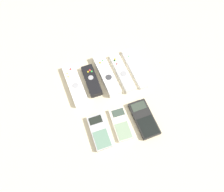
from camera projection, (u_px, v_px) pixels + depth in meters
ground_plane at (114, 103)px, 0.91m from camera, size 3.00×3.00×0.00m
remote_0 at (75, 85)px, 0.94m from camera, size 0.07×0.21×0.02m
remote_1 at (92, 81)px, 0.95m from camera, size 0.05×0.15×0.03m
remote_2 at (107, 75)px, 0.96m from camera, size 0.07×0.22×0.03m
remote_3 at (122, 73)px, 0.96m from camera, size 0.06×0.20×0.03m
remote_4 at (135, 68)px, 0.98m from camera, size 0.05×0.22×0.02m
calculator_0 at (99, 132)px, 0.84m from camera, size 0.07×0.14×0.02m
calculator_1 at (121, 124)px, 0.86m from camera, size 0.06×0.14×0.01m
calculator_2 at (144, 119)px, 0.87m from camera, size 0.08×0.16×0.02m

